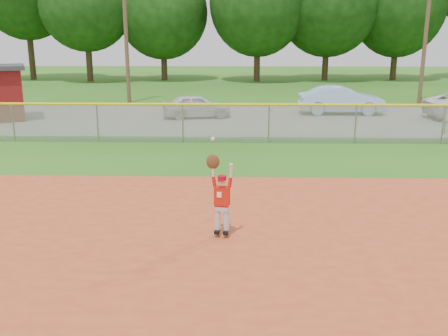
{
  "coord_description": "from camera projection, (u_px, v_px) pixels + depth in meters",
  "views": [
    {
      "loc": [
        -1.22,
        -9.08,
        4.06
      ],
      "look_at": [
        -1.52,
        2.04,
        1.1
      ],
      "focal_mm": 40.0,
      "sensor_mm": 36.0,
      "label": 1
    }
  ],
  "objects": [
    {
      "name": "car_blue",
      "position": [
        341.0,
        100.0,
        26.27
      ],
      "size": [
        4.44,
        1.55,
        1.46
      ],
      "primitive_type": "imported",
      "rotation": [
        0.0,
        0.0,
        1.57
      ],
      "color": "#90B7D7",
      "rests_on": "parking_strip"
    },
    {
      "name": "power_lines",
      "position": [
        275.0,
        25.0,
        29.81
      ],
      "size": [
        19.4,
        0.24,
        9.0
      ],
      "color": "#4C3823",
      "rests_on": "ground"
    },
    {
      "name": "ballplayer",
      "position": [
        221.0,
        195.0,
        10.11
      ],
      "size": [
        0.55,
        0.27,
        2.01
      ],
      "color": "silver",
      "rests_on": "ground"
    },
    {
      "name": "parking_strip",
      "position": [
        261.0,
        118.0,
        25.24
      ],
      "size": [
        44.0,
        10.0,
        0.03
      ],
      "primitive_type": "cube",
      "color": "gray",
      "rests_on": "ground"
    },
    {
      "name": "ground",
      "position": [
        299.0,
        249.0,
        9.79
      ],
      "size": [
        120.0,
        120.0,
        0.0
      ],
      "primitive_type": "plane",
      "color": "#2B6016",
      "rests_on": "ground"
    },
    {
      "name": "car_white_a",
      "position": [
        197.0,
        106.0,
        25.11
      ],
      "size": [
        3.67,
        2.14,
        1.18
      ],
      "primitive_type": "imported",
      "rotation": [
        0.0,
        0.0,
        1.8
      ],
      "color": "silver",
      "rests_on": "parking_strip"
    },
    {
      "name": "outfield_fence",
      "position": [
        269.0,
        121.0,
        19.22
      ],
      "size": [
        40.06,
        0.1,
        1.55
      ],
      "color": "gray",
      "rests_on": "ground"
    }
  ]
}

